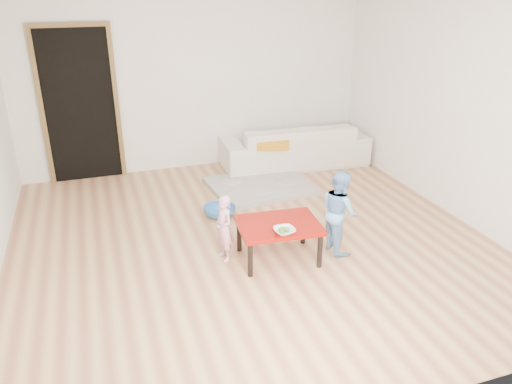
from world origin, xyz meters
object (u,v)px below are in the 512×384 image
bowl (284,231)px  basin (220,211)px  child_pink (224,228)px  child_blue (339,211)px  sofa (294,145)px  red_table (278,241)px

bowl → basin: (-0.28, 1.35, -0.36)m
bowl → child_pink: bearing=141.9°
bowl → child_pink: 0.63m
child_pink → basin: child_pink is taller
child_pink → child_blue: child_blue is taller
child_blue → child_pink: bearing=78.5°
sofa → basin: bearing=44.7°
red_table → child_blue: child_blue is taller
bowl → child_blue: bearing=16.1°
red_table → child_blue: 0.70m
red_table → basin: red_table is taller
child_pink → basin: 1.03m
red_table → child_pink: child_pink is taller
child_pink → sofa: bearing=131.4°
bowl → child_pink: size_ratio=0.29×
red_table → bowl: bearing=-96.7°
bowl → basin: bowl is taller
child_pink → child_blue: (1.17, -0.19, 0.10)m
sofa → basin: sofa is taller
red_table → bowl: 0.31m
sofa → red_table: (-1.21, -2.51, -0.12)m
child_pink → child_blue: 1.19m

